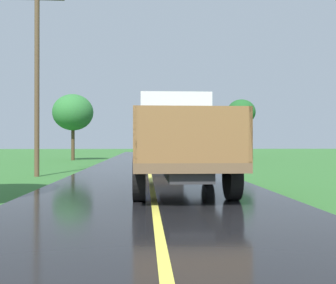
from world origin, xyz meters
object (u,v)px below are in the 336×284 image
Objects in this scene: banana_truck_far at (161,142)px; roadside_tree_far_left at (73,113)px; utility_pole_roadside at (37,75)px; roadside_tree_mid_right at (241,113)px; banana_truck_near at (176,139)px.

banana_truck_far is 1.08× the size of roadside_tree_far_left.
utility_pole_roadside reaches higher than roadside_tree_mid_right.
roadside_tree_far_left reaches higher than roadside_tree_mid_right.
utility_pole_roadside is at bearing -120.87° from banana_truck_far.
roadside_tree_mid_right is (7.63, 22.74, 2.63)m from banana_truck_near.
banana_truck_far is 1.10× the size of roadside_tree_mid_right.
roadside_tree_mid_right is at bearing 71.45° from banana_truck_near.
roadside_tree_far_left is at bearing 108.00° from banana_truck_near.
banana_truck_far is at bearing -43.68° from roadside_tree_far_left.
utility_pole_roadside is at bearing 136.37° from banana_truck_near.
roadside_tree_mid_right is 0.98× the size of roadside_tree_far_left.
banana_truck_near and banana_truck_far have the same top height.
roadside_tree_far_left is at bearing 136.32° from banana_truck_far.
roadside_tree_mid_right is at bearing 7.55° from roadside_tree_far_left.
banana_truck_far is 11.00m from utility_pole_roadside.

